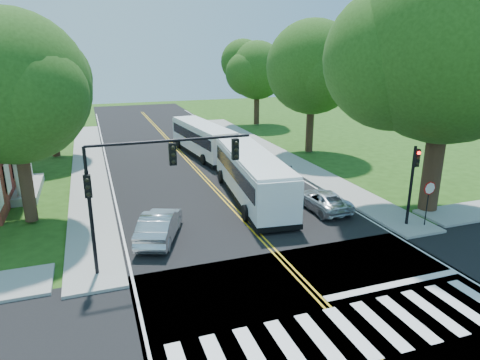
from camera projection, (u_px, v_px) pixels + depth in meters
name	position (u px, v px, depth m)	size (l,w,h in m)	color
ground	(343.00, 324.00, 15.34)	(140.00, 140.00, 0.00)	#214511
road	(209.00, 182.00, 31.56)	(14.00, 96.00, 0.01)	black
cross_road	(343.00, 324.00, 15.34)	(60.00, 12.00, 0.01)	black
center_line	(196.00, 169.00, 35.16)	(0.36, 70.00, 0.01)	gold
edge_line_w	(110.00, 176.00, 32.99)	(0.12, 70.00, 0.01)	silver
edge_line_e	(272.00, 162.00, 37.33)	(0.12, 70.00, 0.01)	silver
crosswalk	(351.00, 332.00, 14.89)	(12.60, 3.00, 0.01)	silver
stop_bar	(394.00, 284.00, 17.90)	(6.60, 0.40, 0.01)	silver
sidewalk_nw	(89.00, 168.00, 35.19)	(2.60, 40.00, 0.15)	gray
sidewalk_ne	(273.00, 152.00, 40.49)	(2.60, 40.00, 0.15)	gray
tree_ne_big	(449.00, 46.00, 23.23)	(10.80, 10.80, 14.91)	#2F2213
tree_west_near	(12.00, 88.00, 22.07)	(8.00, 8.00, 11.40)	#2F2213
tree_west_far	(47.00, 79.00, 36.80)	(7.60, 7.60, 10.67)	#2F2213
tree_east_mid	(313.00, 67.00, 38.32)	(8.40, 8.40, 11.93)	#2F2213
tree_east_far	(257.00, 70.00, 53.35)	(7.20, 7.20, 10.34)	#2F2213
signal_nw	(146.00, 175.00, 17.98)	(7.15, 0.46, 5.66)	black
signal_ne	(413.00, 175.00, 22.89)	(0.30, 0.46, 4.40)	black
stop_sign	(429.00, 193.00, 23.00)	(0.76, 0.08, 2.53)	black
bus_lead	(252.00, 175.00, 27.68)	(3.83, 12.01, 3.05)	white
bus_follow	(203.00, 139.00, 39.36)	(3.52, 11.34, 2.88)	white
hatchback	(159.00, 225.00, 21.95)	(1.61, 4.61, 1.52)	#B1B4B8
suv	(322.00, 200.00, 26.09)	(2.03, 4.41, 1.23)	silver
dark_sedan	(275.00, 167.00, 33.58)	(1.58, 3.88, 1.13)	black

